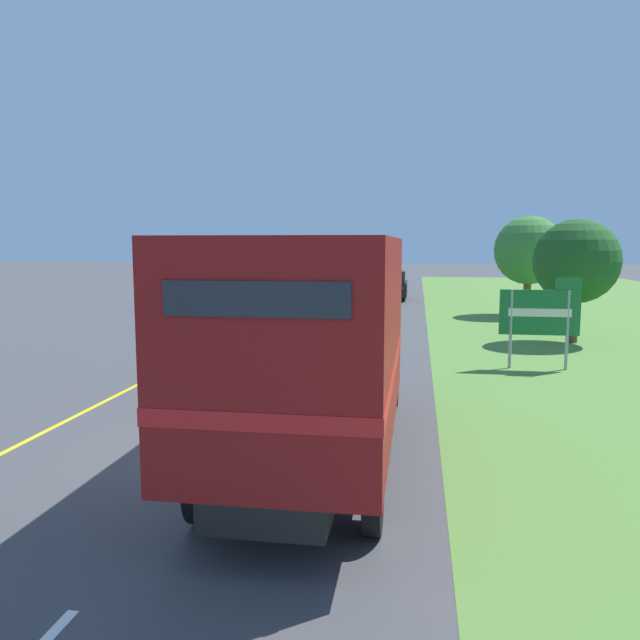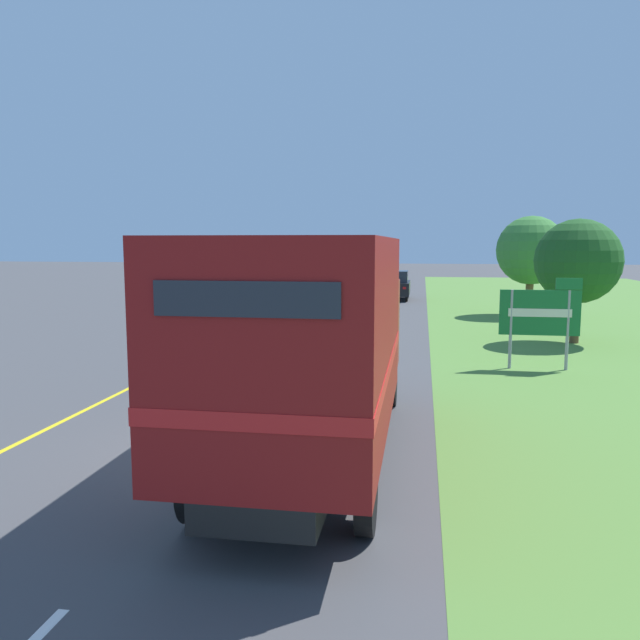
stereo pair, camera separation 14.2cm
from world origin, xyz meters
name	(u,v)px [view 1 (the left image)]	position (x,y,z in m)	size (l,w,h in m)	color
ground_plane	(225,449)	(0.00, 0.00, 0.00)	(200.00, 200.00, 0.00)	#444447
edge_line_yellow	(279,313)	(-3.70, 20.89, 0.00)	(0.12, 71.97, 0.01)	yellow
centre_dash_near	(232,441)	(0.00, 0.45, 0.00)	(0.12, 2.60, 0.01)	white
centre_dash_mid_a	(300,369)	(0.00, 7.05, 0.00)	(0.12, 2.60, 0.01)	white
centre_dash_mid_b	(332,335)	(0.00, 13.65, 0.00)	(0.12, 2.60, 0.01)	white
centre_dash_far	(350,316)	(0.00, 20.25, 0.00)	(0.12, 2.60, 0.01)	white
centre_dash_farthest	(362,303)	(0.00, 26.85, 0.00)	(0.12, 2.60, 0.01)	white
horse_trailer_truck	(317,339)	(1.68, -0.30, 2.03)	(2.56, 8.36, 3.65)	black
lead_car_white	(301,302)	(-1.95, 17.58, 0.91)	(1.80, 4.25, 1.78)	black
lead_car_black_ahead	(393,285)	(1.73, 29.51, 0.93)	(1.80, 3.91, 1.84)	black
lead_car_blue_ahead	(363,272)	(-1.63, 46.83, 0.98)	(1.80, 4.41, 1.94)	black
highway_sign	(541,314)	(6.73, 8.12, 1.59)	(2.20, 0.09, 2.60)	#9E9EA3
roadside_tree_near	(576,262)	(8.83, 13.22, 2.92)	(2.99, 2.99, 4.43)	brown
roadside_tree_mid	(529,251)	(8.64, 21.85, 3.20)	(3.35, 3.35, 4.89)	brown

